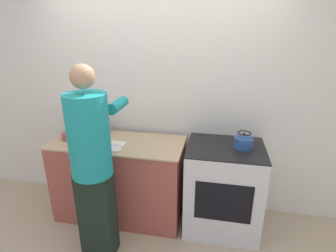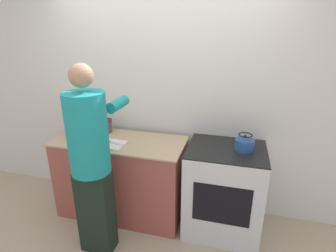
% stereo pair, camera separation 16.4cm
% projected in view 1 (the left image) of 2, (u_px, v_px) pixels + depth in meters
% --- Properties ---
extents(ground_plane, '(12.00, 12.00, 0.00)m').
position_uv_depth(ground_plane, '(149.00, 235.00, 2.74)').
color(ground_plane, tan).
extents(wall_back, '(8.00, 0.05, 2.60)m').
position_uv_depth(wall_back, '(162.00, 98.00, 2.94)').
color(wall_back, silver).
rests_on(wall_back, ground_plane).
extents(counter, '(1.41, 0.63, 0.90)m').
position_uv_depth(counter, '(120.00, 179.00, 2.94)').
color(counter, '#9E4C42').
rests_on(counter, ground_plane).
extents(oven, '(0.76, 0.63, 0.94)m').
position_uv_depth(oven, '(223.00, 188.00, 2.74)').
color(oven, silver).
rests_on(oven, ground_plane).
extents(person, '(0.39, 0.62, 1.78)m').
position_uv_depth(person, '(92.00, 161.00, 2.23)').
color(person, black).
rests_on(person, ground_plane).
extents(cutting_board, '(0.29, 0.24, 0.02)m').
position_uv_depth(cutting_board, '(109.00, 146.00, 2.65)').
color(cutting_board, silver).
rests_on(cutting_board, counter).
extents(knife, '(0.26, 0.09, 0.01)m').
position_uv_depth(knife, '(110.00, 144.00, 2.67)').
color(knife, silver).
rests_on(knife, cutting_board).
extents(kettle, '(0.18, 0.18, 0.16)m').
position_uv_depth(kettle, '(244.00, 141.00, 2.53)').
color(kettle, '#284C8C').
rests_on(kettle, oven).
extents(bowl_prep, '(0.20, 0.20, 0.06)m').
position_uv_depth(bowl_prep, '(82.00, 130.00, 3.03)').
color(bowl_prep, '#426684').
rests_on(bowl_prep, counter).
extents(bowl_mixing, '(0.14, 0.14, 0.08)m').
position_uv_depth(bowl_mixing, '(69.00, 136.00, 2.84)').
color(bowl_mixing, '#9E4738').
rests_on(bowl_mixing, counter).
extents(canister_jar, '(0.15, 0.15, 0.15)m').
position_uv_depth(canister_jar, '(102.00, 127.00, 2.98)').
color(canister_jar, '#4C4C51').
rests_on(canister_jar, counter).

